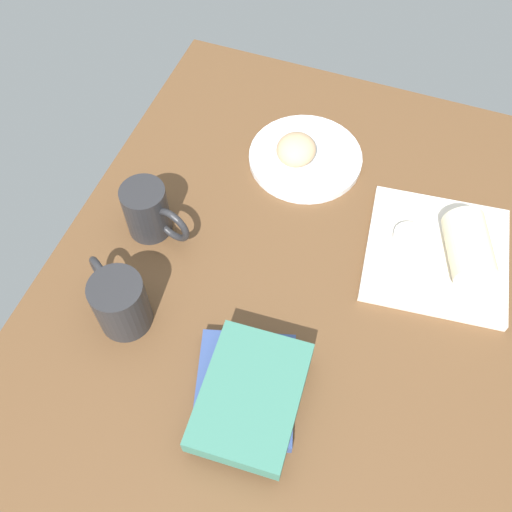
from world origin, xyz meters
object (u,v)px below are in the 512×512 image
(square_plate, at_px, (436,254))
(second_mug, at_px, (149,211))
(breakfast_wrap, at_px, (469,248))
(round_plate, at_px, (305,158))
(sauce_cup, at_px, (408,238))
(scone_pastry, at_px, (296,150))
(coffee_mug, at_px, (119,301))
(book_stack, at_px, (249,393))

(square_plate, distance_m, second_mug, 0.50)
(breakfast_wrap, xyz_separation_m, second_mug, (0.11, -0.53, 0.00))
(round_plate, bearing_deg, sauce_cup, 59.69)
(round_plate, relative_size, breakfast_wrap, 1.85)
(square_plate, bearing_deg, second_mug, -76.56)
(scone_pastry, xyz_separation_m, sauce_cup, (0.12, 0.24, -0.01))
(scone_pastry, xyz_separation_m, coffee_mug, (0.41, -0.16, 0.01))
(square_plate, height_order, second_mug, second_mug)
(coffee_mug, bearing_deg, scone_pastry, 159.07)
(square_plate, relative_size, book_stack, 1.07)
(scone_pastry, height_order, coffee_mug, coffee_mug)
(round_plate, height_order, scone_pastry, scone_pastry)
(round_plate, distance_m, square_plate, 0.31)
(scone_pastry, relative_size, breakfast_wrap, 0.66)
(round_plate, distance_m, breakfast_wrap, 0.35)
(second_mug, bearing_deg, round_plate, 140.43)
(breakfast_wrap, distance_m, second_mug, 0.54)
(sauce_cup, xyz_separation_m, second_mug, (0.12, -0.43, 0.02))
(round_plate, relative_size, book_stack, 0.98)
(round_plate, relative_size, scone_pastry, 2.78)
(book_stack, xyz_separation_m, second_mug, (-0.24, -0.27, 0.02))
(sauce_cup, xyz_separation_m, book_stack, (0.35, -0.16, 0.00))
(sauce_cup, distance_m, second_mug, 0.45)
(round_plate, xyz_separation_m, sauce_cup, (0.13, 0.23, 0.02))
(second_mug, bearing_deg, breakfast_wrap, 102.24)
(scone_pastry, xyz_separation_m, breakfast_wrap, (0.12, 0.34, 0.01))
(scone_pastry, bearing_deg, square_plate, 68.23)
(sauce_cup, distance_m, coffee_mug, 0.49)
(book_stack, relative_size, coffee_mug, 1.77)
(scone_pastry, distance_m, breakfast_wrap, 0.36)
(book_stack, bearing_deg, round_plate, -172.34)
(scone_pastry, height_order, square_plate, scone_pastry)
(scone_pastry, relative_size, square_plate, 0.33)
(square_plate, bearing_deg, scone_pastry, -111.77)
(round_plate, bearing_deg, square_plate, 64.43)
(breakfast_wrap, bearing_deg, square_plate, -21.64)
(coffee_mug, bearing_deg, sauce_cup, 126.34)
(book_stack, height_order, coffee_mug, coffee_mug)
(round_plate, distance_m, coffee_mug, 0.46)
(book_stack, bearing_deg, coffee_mug, -104.34)
(second_mug, bearing_deg, book_stack, 49.09)
(square_plate, height_order, coffee_mug, coffee_mug)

